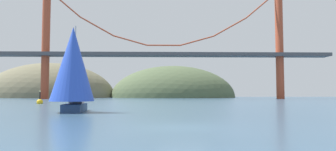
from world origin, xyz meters
name	(u,v)px	position (x,y,z in m)	size (l,w,h in m)	color
ground_plane	(182,127)	(0.00, 0.00, 0.00)	(360.00, 360.00, 0.00)	#385670
headland_left	(50,98)	(-55.00, 135.00, 0.00)	(62.71, 44.00, 33.67)	#6B664C
headland_center	(173,98)	(5.00, 135.00, 0.00)	(60.78, 44.00, 31.09)	#4C5B3D
suspension_bridge	(164,50)	(0.00, 95.00, 17.90)	(121.37, 6.00, 40.31)	#A34228
sailboat_blue_spinnaker	(73,67)	(-9.65, 13.40, 4.40)	(4.66, 7.24, 8.68)	navy
channel_buoy	(40,102)	(-22.98, 39.84, 0.37)	(1.10, 1.10, 2.64)	gold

